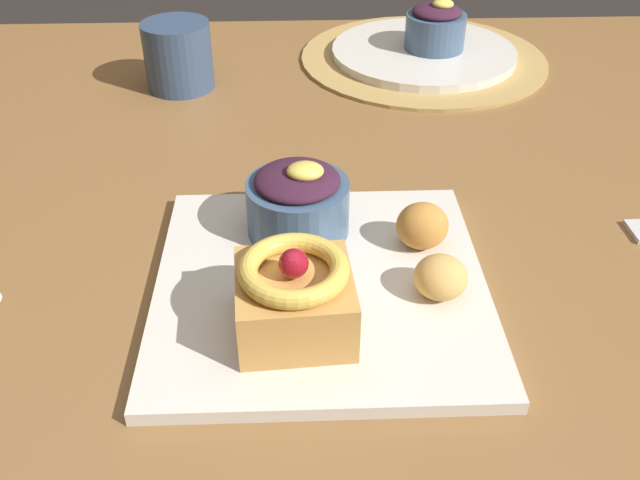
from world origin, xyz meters
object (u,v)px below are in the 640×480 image
at_px(berry_ramekin, 298,201).
at_px(fritter_middle, 422,226).
at_px(back_plate, 424,52).
at_px(coffee_mug, 178,56).
at_px(fritter_front, 441,277).
at_px(front_plate, 321,286).
at_px(cake_slice, 294,295).
at_px(back_ramekin, 436,27).

bearing_deg(berry_ramekin, fritter_middle, -14.49).
bearing_deg(fritter_middle, back_plate, 80.69).
bearing_deg(back_plate, fritter_middle, -99.31).
relative_size(berry_ramekin, coffee_mug, 1.06).
bearing_deg(fritter_front, berry_ramekin, 139.90).
relative_size(front_plate, cake_slice, 2.99).
bearing_deg(berry_ramekin, back_ramekin, 65.52).
distance_m(front_plate, fritter_middle, 0.11).
bearing_deg(front_plate, back_plate, 71.89).
height_order(fritter_middle, back_plate, fritter_middle).
xyz_separation_m(back_plate, coffee_mug, (-0.34, -0.08, 0.03)).
relative_size(front_plate, fritter_front, 6.36).
bearing_deg(cake_slice, fritter_middle, 42.34).
bearing_deg(coffee_mug, front_plate, -68.44).
bearing_deg(back_ramekin, fritter_front, -99.13).
bearing_deg(back_ramekin, back_plate, 179.20).
relative_size(front_plate, coffee_mug, 3.14).
height_order(front_plate, fritter_middle, fritter_middle).
height_order(fritter_middle, coffee_mug, coffee_mug).
xyz_separation_m(berry_ramekin, fritter_middle, (0.11, -0.03, -0.01)).
height_order(back_plate, coffee_mug, coffee_mug).
distance_m(fritter_front, fritter_middle, 0.07).
distance_m(front_plate, cake_slice, 0.07).
height_order(front_plate, coffee_mug, coffee_mug).
relative_size(fritter_front, coffee_mug, 0.49).
distance_m(cake_slice, back_ramekin, 0.61).
bearing_deg(cake_slice, fritter_front, 16.81).
height_order(front_plate, fritter_front, fritter_front).
bearing_deg(fritter_middle, back_ramekin, 79.03).
xyz_separation_m(front_plate, berry_ramekin, (-0.02, 0.08, 0.04)).
relative_size(fritter_middle, back_plate, 0.18).
height_order(front_plate, back_ramekin, back_ramekin).
bearing_deg(berry_ramekin, coffee_mug, 113.17).
bearing_deg(cake_slice, back_ramekin, 70.33).
bearing_deg(back_plate, cake_slice, -108.42).
distance_m(fritter_front, back_plate, 0.55).
bearing_deg(cake_slice, back_plate, 71.58).
relative_size(berry_ramekin, fritter_front, 2.14).
bearing_deg(fritter_front, back_plate, 82.34).
distance_m(cake_slice, back_plate, 0.61).
height_order(cake_slice, back_ramekin, back_ramekin).
height_order(berry_ramekin, fritter_front, berry_ramekin).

